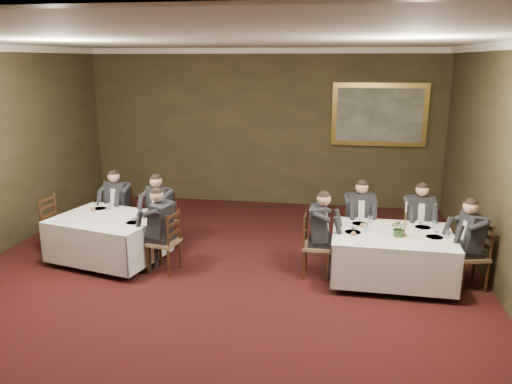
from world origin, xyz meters
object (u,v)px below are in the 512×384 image
(chair_sec_endright, at_px, (165,254))
(centerpiece, at_px, (400,227))
(chair_main_endleft, at_px, (316,258))
(diner_main_endright, at_px, (470,254))
(chair_sec_backright, at_px, (162,232))
(diner_main_endleft, at_px, (317,244))
(chair_sec_endleft, at_px, (59,236))
(diner_main_backleft, at_px, (359,228))
(diner_main_backright, at_px, (417,231))
(chair_main_backright, at_px, (416,244))
(table_second, at_px, (109,236))
(diner_sec_backleft, at_px, (119,214))
(chair_main_endright, at_px, (470,269))
(painting, at_px, (379,115))
(candlestick, at_px, (405,223))
(diner_sec_backright, at_px, (161,220))
(diner_sec_endright, at_px, (164,241))
(chair_main_backleft, at_px, (358,240))
(table_main, at_px, (391,253))
(chair_sec_backleft, at_px, (120,226))

(chair_sec_endright, relative_size, centerpiece, 3.53)
(chair_main_endleft, height_order, diner_main_endright, diner_main_endright)
(chair_sec_backright, bearing_deg, diner_main_endleft, -174.60)
(chair_sec_backright, distance_m, chair_sec_endright, 1.06)
(centerpiece, bearing_deg, chair_sec_endleft, 175.86)
(diner_main_backleft, bearing_deg, diner_main_backright, 169.64)
(chair_main_backright, xyz_separation_m, centerpiece, (-0.42, -1.03, 0.62))
(table_second, relative_size, diner_main_endleft, 1.45)
(table_second, xyz_separation_m, diner_sec_backleft, (-0.25, 0.94, 0.06))
(chair_main_endright, distance_m, painting, 4.47)
(candlestick, bearing_deg, diner_sec_backleft, 168.20)
(centerpiece, height_order, painting, painting)
(chair_main_endright, height_order, painting, painting)
(chair_main_backright, bearing_deg, diner_main_endright, 119.46)
(chair_sec_endright, bearing_deg, chair_main_endleft, -74.44)
(diner_main_backright, relative_size, diner_sec_backright, 1.00)
(table_second, xyz_separation_m, diner_main_backright, (5.01, 0.85, 0.06))
(chair_sec_endleft, bearing_deg, chair_main_endright, 95.22)
(chair_main_endleft, relative_size, diner_sec_backleft, 0.74)
(centerpiece, height_order, candlestick, candlestick)
(chair_main_endleft, bearing_deg, centerpiece, 84.07)
(diner_main_endright, bearing_deg, chair_main_endleft, 75.15)
(chair_main_endleft, xyz_separation_m, diner_main_endleft, (0.01, -0.00, 0.23))
(diner_main_endleft, bearing_deg, diner_sec_backleft, -103.29)
(chair_sec_backright, bearing_deg, diner_sec_backleft, 8.11)
(table_second, height_order, diner_main_backright, diner_main_backright)
(table_second, distance_m, painting, 6.17)
(diner_sec_endright, distance_m, painting, 5.62)
(chair_main_backleft, distance_m, chair_main_endleft, 1.12)
(chair_main_backleft, relative_size, diner_sec_backleft, 0.74)
(table_main, xyz_separation_m, diner_main_endright, (1.11, -0.03, 0.06))
(diner_sec_backleft, bearing_deg, diner_sec_endright, 144.84)
(table_main, distance_m, chair_main_backleft, 1.04)
(diner_sec_endright, relative_size, centerpiece, 4.75)
(diner_main_endleft, height_order, chair_sec_backright, diner_main_endleft)
(diner_main_backright, height_order, candlestick, diner_main_backright)
(chair_sec_backleft, xyz_separation_m, centerpiece, (4.84, -1.11, 0.62))
(table_main, bearing_deg, diner_sec_backright, 168.82)
(centerpiece, bearing_deg, diner_main_endright, 5.61)
(table_second, xyz_separation_m, diner_sec_backright, (0.64, 0.73, 0.06))
(centerpiece, bearing_deg, chair_main_backright, 67.74)
(table_main, bearing_deg, chair_main_endleft, 178.71)
(diner_sec_backright, xyz_separation_m, chair_sec_endright, (0.40, -0.97, -0.23))
(table_main, relative_size, table_second, 0.93)
(chair_main_backright, distance_m, candlestick, 1.21)
(chair_main_endright, bearing_deg, diner_sec_endright, 78.71)
(diner_main_endright, bearing_deg, diner_main_backright, 20.36)
(diner_main_endright, bearing_deg, table_main, 75.15)
(diner_main_backleft, bearing_deg, diner_main_endright, 140.10)
(diner_main_backleft, distance_m, candlestick, 1.22)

